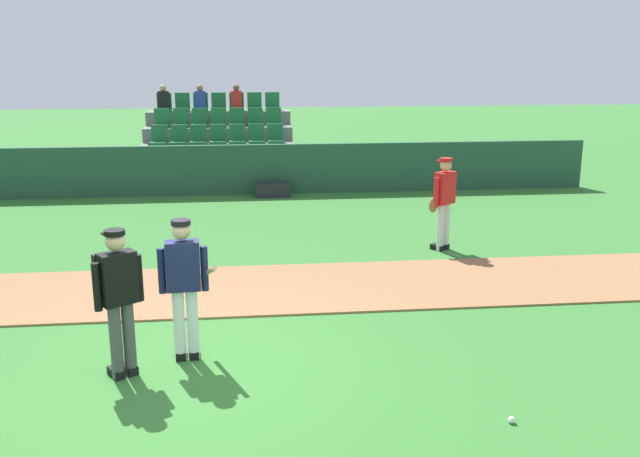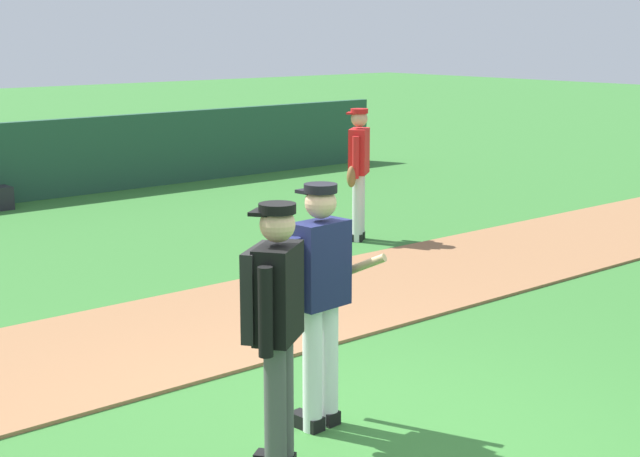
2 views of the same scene
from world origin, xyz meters
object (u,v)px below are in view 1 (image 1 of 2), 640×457
at_px(baseball, 512,420).
at_px(equipment_bag, 272,190).
at_px(umpire_home_plate, 118,295).
at_px(runner_red_jersey, 444,200).
at_px(batter_navy_jersey, 184,284).

relative_size(baseball, equipment_bag, 0.08).
height_order(umpire_home_plate, runner_red_jersey, same).
height_order(umpire_home_plate, baseball, umpire_home_plate).
distance_m(baseball, equipment_bag, 11.76).
relative_size(batter_navy_jersey, runner_red_jersey, 1.00).
height_order(baseball, equipment_bag, equipment_bag).
relative_size(umpire_home_plate, equipment_bag, 1.96).
relative_size(umpire_home_plate, baseball, 23.78).
bearing_deg(umpire_home_plate, baseball, -20.37).
height_order(batter_navy_jersey, equipment_bag, batter_navy_jersey).
distance_m(batter_navy_jersey, umpire_home_plate, 0.80).
bearing_deg(umpire_home_plate, runner_red_jersey, 42.77).
bearing_deg(equipment_bag, batter_navy_jersey, -98.46).
relative_size(runner_red_jersey, equipment_bag, 1.96).
xyz_separation_m(batter_navy_jersey, baseball, (3.38, -1.90, -0.93)).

